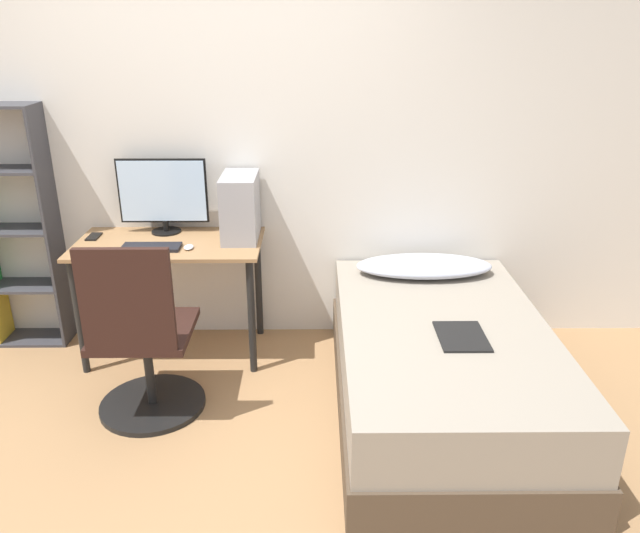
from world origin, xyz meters
The scene contains 12 objects.
ground_plane centered at (0.00, 0.00, 0.00)m, with size 14.00×14.00×0.00m, color #9E754C.
wall_back centered at (0.00, 1.54, 1.25)m, with size 8.00×0.05×2.50m.
desk centered at (-0.30, 1.22, 0.64)m, with size 1.13×0.60×0.75m.
office_chair centered at (-0.31, 0.53, 0.39)m, with size 0.58×0.58×1.02m.
bed centered at (1.28, 0.57, 0.26)m, with size 1.12×1.90×0.52m.
pillow centered at (1.28, 1.25, 0.58)m, with size 0.85×0.36×0.11m.
magazine centered at (1.33, 0.41, 0.53)m, with size 0.24×0.32×0.01m.
monitor centered at (-0.35, 1.41, 1.00)m, with size 0.55×0.19×0.47m.
keyboard centered at (-0.37, 1.10, 0.76)m, with size 0.34×0.14×0.02m.
pc_tower centered at (0.14, 1.30, 0.95)m, with size 0.21×0.39×0.39m.
mouse centered at (-0.15, 1.10, 0.76)m, with size 0.06×0.09×0.02m.
phone centered at (-0.78, 1.31, 0.76)m, with size 0.07×0.14×0.01m.
Camera 1 is at (0.59, -2.37, 2.01)m, focal length 35.00 mm.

